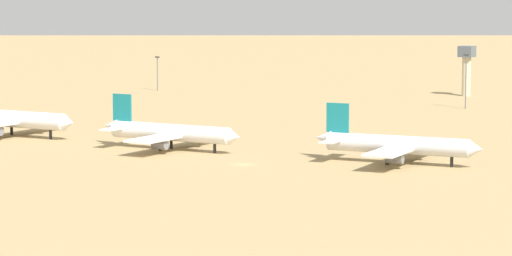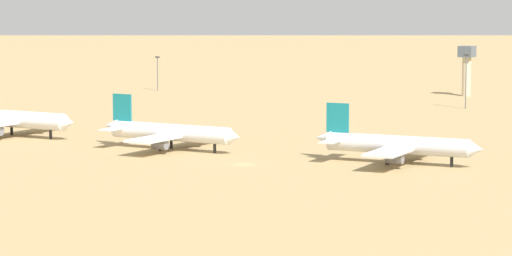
# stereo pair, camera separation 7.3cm
# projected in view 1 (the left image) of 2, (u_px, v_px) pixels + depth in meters

# --- Properties ---
(ground) EXTENTS (4000.00, 4000.00, 0.00)m
(ground) POSITION_uv_depth(u_px,v_px,m) (243.00, 165.00, 292.14)
(ground) COLOR tan
(parked_jet_white_1) EXTENTS (43.08, 36.09, 14.26)m
(parked_jet_white_1) POSITION_uv_depth(u_px,v_px,m) (8.00, 119.00, 345.25)
(parked_jet_white_1) COLOR white
(parked_jet_white_1) RESTS_ON ground
(parked_jet_teal_2) EXTENTS (39.65, 33.19, 13.13)m
(parked_jet_teal_2) POSITION_uv_depth(u_px,v_px,m) (169.00, 132.00, 317.21)
(parked_jet_teal_2) COLOR white
(parked_jet_teal_2) RESTS_ON ground
(parked_jet_teal_3) EXTENTS (40.03, 33.82, 13.21)m
(parked_jet_teal_3) POSITION_uv_depth(u_px,v_px,m) (396.00, 145.00, 292.98)
(parked_jet_teal_3) COLOR silver
(parked_jet_teal_3) RESTS_ON ground
(control_tower) EXTENTS (5.20, 5.20, 18.03)m
(control_tower) POSITION_uv_depth(u_px,v_px,m) (467.00, 66.00, 466.51)
(control_tower) COLOR #C6B793
(control_tower) RESTS_ON ground
(light_pole_mid) EXTENTS (1.80, 0.50, 12.97)m
(light_pole_mid) POSITION_uv_depth(u_px,v_px,m) (157.00, 70.00, 489.81)
(light_pole_mid) COLOR #59595E
(light_pole_mid) RESTS_ON ground
(light_pole_east) EXTENTS (1.80, 0.50, 17.69)m
(light_pole_east) POSITION_uv_depth(u_px,v_px,m) (466.00, 78.00, 419.84)
(light_pole_east) COLOR #59595E
(light_pole_east) RESTS_ON ground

